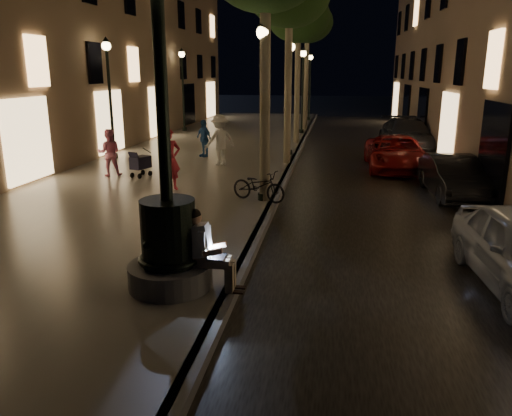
% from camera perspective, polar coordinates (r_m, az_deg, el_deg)
% --- Properties ---
extents(ground, '(120.00, 120.00, 0.00)m').
position_cam_1_polar(ground, '(20.82, 4.34, 5.11)').
color(ground, black).
rests_on(ground, ground).
extents(cobble_lane, '(6.00, 45.00, 0.02)m').
position_cam_1_polar(cobble_lane, '(20.80, 12.63, 4.80)').
color(cobble_lane, black).
rests_on(cobble_lane, ground).
extents(promenade, '(8.00, 45.00, 0.20)m').
position_cam_1_polar(promenade, '(21.48, -6.40, 5.65)').
color(promenade, slate).
rests_on(promenade, ground).
extents(curb_strip, '(0.25, 45.00, 0.20)m').
position_cam_1_polar(curb_strip, '(20.80, 4.35, 5.38)').
color(curb_strip, '#59595B').
rests_on(curb_strip, ground).
extents(fountain_lamppost, '(1.40, 1.40, 5.21)m').
position_cam_1_polar(fountain_lamppost, '(8.25, -9.99, -2.36)').
color(fountain_lamppost, '#59595B').
rests_on(fountain_lamppost, promenade).
extents(seated_man_laptop, '(1.00, 0.34, 1.37)m').
position_cam_1_polar(seated_man_laptop, '(8.17, -5.81, -4.53)').
color(seated_man_laptop, gray).
rests_on(seated_man_laptop, promenade).
extents(tree_third, '(3.00, 3.00, 7.20)m').
position_cam_1_polar(tree_third, '(25.61, 4.90, 20.80)').
color(tree_third, '#6B604C').
rests_on(tree_third, promenade).
extents(tree_far, '(3.00, 3.00, 7.50)m').
position_cam_1_polar(tree_far, '(31.60, 5.91, 20.27)').
color(tree_far, '#6B604C').
rests_on(tree_far, promenade).
extents(lamp_curb_a, '(0.36, 0.36, 4.81)m').
position_cam_1_polar(lamp_curb_a, '(13.57, 0.82, 13.44)').
color(lamp_curb_a, black).
rests_on(lamp_curb_a, promenade).
extents(lamp_curb_b, '(0.36, 0.36, 4.81)m').
position_cam_1_polar(lamp_curb_b, '(21.51, 3.92, 14.12)').
color(lamp_curb_b, black).
rests_on(lamp_curb_b, promenade).
extents(lamp_curb_c, '(0.36, 0.36, 4.81)m').
position_cam_1_polar(lamp_curb_c, '(29.49, 5.36, 14.42)').
color(lamp_curb_c, black).
rests_on(lamp_curb_c, promenade).
extents(lamp_curb_d, '(0.36, 0.36, 4.81)m').
position_cam_1_polar(lamp_curb_d, '(37.48, 6.18, 14.59)').
color(lamp_curb_d, black).
rests_on(lamp_curb_d, promenade).
extents(lamp_left_b, '(0.36, 0.36, 4.81)m').
position_cam_1_polar(lamp_left_b, '(21.42, -16.45, 13.54)').
color(lamp_left_b, black).
rests_on(lamp_left_b, promenade).
extents(lamp_left_c, '(0.36, 0.36, 4.81)m').
position_cam_1_polar(lamp_left_c, '(30.78, -8.39, 14.36)').
color(lamp_left_c, black).
rests_on(lamp_left_c, promenade).
extents(stroller, '(0.61, 0.97, 0.99)m').
position_cam_1_polar(stroller, '(17.44, -13.08, 5.08)').
color(stroller, black).
rests_on(stroller, promenade).
extents(car_second, '(1.53, 3.85, 1.24)m').
position_cam_1_polar(car_second, '(16.18, 21.58, 3.35)').
color(car_second, black).
rests_on(car_second, ground).
extents(car_third, '(2.21, 4.70, 1.30)m').
position_cam_1_polar(car_third, '(20.01, 15.74, 6.06)').
color(car_third, maroon).
rests_on(car_third, ground).
extents(car_rear, '(2.46, 5.32, 1.51)m').
position_cam_1_polar(car_rear, '(25.19, 16.89, 8.02)').
color(car_rear, '#303136').
rests_on(car_rear, ground).
extents(pedestrian_red, '(0.81, 0.77, 1.86)m').
position_cam_1_polar(pedestrian_red, '(15.27, -9.85, 5.49)').
color(pedestrian_red, red).
rests_on(pedestrian_red, promenade).
extents(pedestrian_pink, '(0.94, 0.84, 1.61)m').
position_cam_1_polar(pedestrian_pink, '(17.86, -16.42, 6.09)').
color(pedestrian_pink, pink).
rests_on(pedestrian_pink, promenade).
extents(pedestrian_white, '(1.42, 1.33, 1.92)m').
position_cam_1_polar(pedestrian_white, '(19.15, -4.15, 7.74)').
color(pedestrian_white, silver).
rests_on(pedestrian_white, promenade).
extents(pedestrian_blue, '(0.95, 0.86, 1.55)m').
position_cam_1_polar(pedestrian_blue, '(21.22, -5.98, 7.94)').
color(pedestrian_blue, navy).
rests_on(pedestrian_blue, promenade).
extents(bicycle, '(1.73, 1.14, 0.86)m').
position_cam_1_polar(bicycle, '(13.81, 0.31, 2.56)').
color(bicycle, black).
rests_on(bicycle, promenade).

